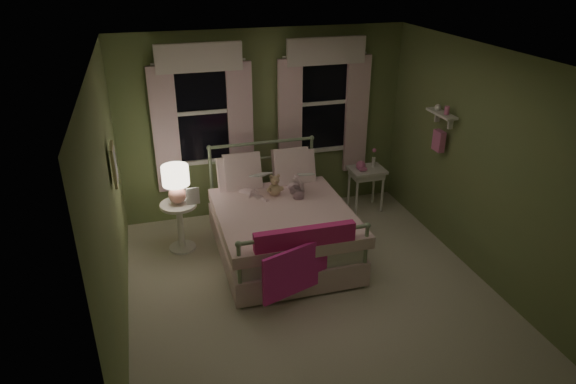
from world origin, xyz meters
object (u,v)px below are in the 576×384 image
object	(u,v)px
bed	(280,225)
nightstand_right	(366,175)
nightstand_left	(180,220)
table_lamp	(176,181)
child_right	(292,170)
teddy_bear	(275,187)
child_left	(250,176)

from	to	relation	value
bed	nightstand_right	distance (m)	1.73
nightstand_left	table_lamp	world-z (taller)	table_lamp
bed	nightstand_right	world-z (taller)	bed
nightstand_left	child_right	bearing A→B (deg)	-0.00
child_right	teddy_bear	bearing A→B (deg)	34.79
nightstand_left	nightstand_right	world-z (taller)	same
bed	teddy_bear	world-z (taller)	bed
child_left	teddy_bear	xyz separation A→B (m)	(0.28, -0.16, -0.12)
child_left	nightstand_left	size ratio (longest dim) A/B	1.06
teddy_bear	nightstand_left	world-z (taller)	teddy_bear
child_right	nightstand_right	distance (m)	1.35
nightstand_left	table_lamp	size ratio (longest dim) A/B	1.32
child_left	nightstand_left	distance (m)	1.05
child_right	table_lamp	world-z (taller)	child_right
child_left	child_right	bearing A→B (deg)	153.39
bed	child_left	bearing A→B (deg)	123.60
child_left	child_right	xyz separation A→B (m)	(0.56, 0.00, 0.02)
child_right	bed	bearing A→B (deg)	61.69
bed	child_right	size ratio (longest dim) A/B	2.79
teddy_bear	nightstand_right	world-z (taller)	teddy_bear
child_right	teddy_bear	size ratio (longest dim) A/B	2.46
child_right	nightstand_left	distance (m)	1.57
bed	nightstand_right	xyz separation A→B (m)	(1.52, 0.81, 0.17)
child_left	nightstand_left	world-z (taller)	child_left
table_lamp	bed	bearing A→B (deg)	-19.34
bed	table_lamp	distance (m)	1.39
bed	table_lamp	xyz separation A→B (m)	(-1.20, 0.42, 0.57)
child_left	nightstand_left	bearing A→B (deg)	-26.61
bed	child_left	xyz separation A→B (m)	(-0.28, 0.42, 0.53)
teddy_bear	nightstand_left	xyz separation A→B (m)	(-1.20, 0.16, -0.37)
child_left	nightstand_right	distance (m)	1.88
bed	child_right	bearing A→B (deg)	56.40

